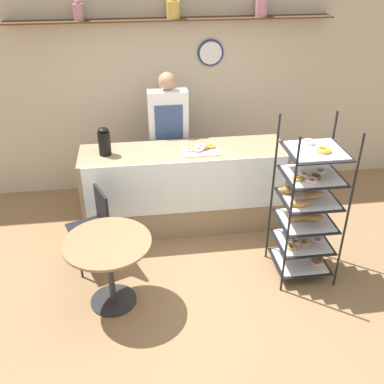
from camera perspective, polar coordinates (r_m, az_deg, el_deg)
The scene contains 9 objects.
ground_plane at distance 4.75m, azimuth 0.64°, elevation -11.21°, with size 14.00×14.00×0.00m, color olive.
back_wall at distance 6.02m, azimuth -2.41°, elevation 12.93°, with size 10.00×0.30×2.70m.
display_counter at distance 5.34m, azimuth -1.03°, elevation 0.49°, with size 2.36×0.63×1.00m.
pastry_rack at distance 4.56m, azimuth 14.43°, elevation -1.98°, with size 0.58×0.57×1.67m.
person_worker at distance 5.63m, azimuth -2.99°, elevation 7.14°, with size 0.48×0.23×1.74m.
cafe_table at distance 4.24m, azimuth -10.54°, elevation -8.06°, with size 0.81×0.81×0.72m.
cafe_chair at distance 4.79m, azimuth -12.23°, elevation -3.60°, with size 0.49×0.49×0.87m.
coffee_carafe at distance 5.03m, azimuth -11.08°, elevation 6.30°, with size 0.14×0.14×0.32m.
donut_tray_counter at distance 5.09m, azimuth 1.02°, elevation 5.50°, with size 0.41×0.27×0.05m.
Camera 1 is at (-0.54, -3.54, 3.13)m, focal length 42.00 mm.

